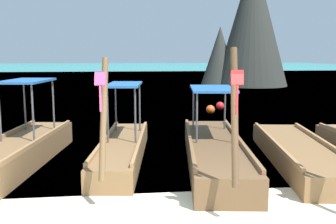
% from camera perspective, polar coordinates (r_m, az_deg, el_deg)
% --- Properties ---
extents(sea_water, '(120.00, 120.00, 0.00)m').
position_cam_1_polar(sea_water, '(67.65, -5.73, 6.05)').
color(sea_water, teal).
rests_on(sea_water, ground).
extents(longtail_boat_green_ribbon, '(1.95, 5.87, 2.59)m').
position_cam_1_polar(longtail_boat_green_ribbon, '(10.68, -20.89, -5.23)').
color(longtail_boat_green_ribbon, brown).
rests_on(longtail_boat_green_ribbon, ground).
extents(longtail_boat_pink_ribbon, '(1.65, 6.06, 2.77)m').
position_cam_1_polar(longtail_boat_pink_ribbon, '(10.47, -6.70, -5.25)').
color(longtail_boat_pink_ribbon, brown).
rests_on(longtail_boat_pink_ribbon, ground).
extents(longtail_boat_red_ribbon, '(2.14, 6.62, 2.94)m').
position_cam_1_polar(longtail_boat_red_ribbon, '(10.07, 6.83, -5.66)').
color(longtail_boat_red_ribbon, brown).
rests_on(longtail_boat_red_ribbon, ground).
extents(longtail_boat_yellow_ribbon, '(2.24, 6.31, 2.64)m').
position_cam_1_polar(longtail_boat_yellow_ribbon, '(10.64, 18.68, -5.77)').
color(longtail_boat_yellow_ribbon, brown).
rests_on(longtail_boat_yellow_ribbon, ground).
extents(karst_rock, '(7.70, 6.50, 11.62)m').
position_cam_1_polar(karst_rock, '(36.25, 11.78, 12.51)').
color(karst_rock, '#2D302B').
rests_on(karst_rock, ground).
extents(mooring_buoy_near, '(0.43, 0.43, 0.43)m').
position_cam_1_polar(mooring_buoy_near, '(19.87, 7.67, 0.89)').
color(mooring_buoy_near, red).
rests_on(mooring_buoy_near, sea_water).
extents(mooring_buoy_far, '(0.43, 0.43, 0.43)m').
position_cam_1_polar(mooring_buoy_far, '(18.49, 6.26, 0.36)').
color(mooring_buoy_far, '#EA5119').
rests_on(mooring_buoy_far, sea_water).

